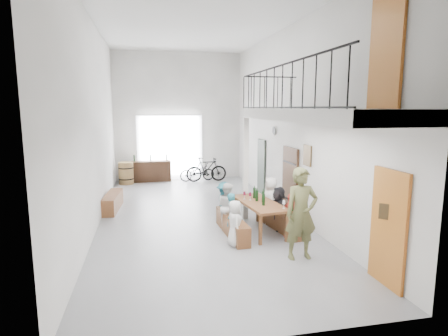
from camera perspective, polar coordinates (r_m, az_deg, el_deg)
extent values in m
plane|color=slate|center=(11.04, -3.97, -7.38)|extent=(12.00, 12.00, 0.00)
plane|color=white|center=(16.55, -6.95, 7.77)|extent=(5.50, 0.00, 5.50)
plane|color=white|center=(4.72, 5.72, 4.32)|extent=(5.50, 0.00, 5.50)
plane|color=white|center=(10.58, -19.16, 6.55)|extent=(0.00, 12.00, 12.00)
plane|color=white|center=(11.29, 9.94, 7.05)|extent=(0.00, 12.00, 12.00)
plane|color=white|center=(10.84, -4.32, 21.71)|extent=(12.00, 12.00, 0.00)
cube|color=white|center=(16.55, -8.22, 3.05)|extent=(2.80, 0.08, 2.80)
cube|color=#AD6220|center=(7.25, 23.74, -8.42)|extent=(0.06, 0.95, 2.10)
cube|color=#3D2513|center=(11.20, 10.02, -2.00)|extent=(0.06, 1.10, 2.00)
cube|color=#2C362D|center=(13.79, 5.72, 0.20)|extent=(0.06, 0.80, 2.00)
cube|color=#AD6220|center=(7.33, 23.46, 15.93)|extent=(0.06, 0.90, 1.95)
cube|color=#42311A|center=(10.06, 12.58, 1.86)|extent=(0.04, 0.45, 0.55)
cylinder|color=white|center=(12.42, 7.67, 5.67)|extent=(0.04, 0.28, 0.28)
cube|color=white|center=(8.05, 13.45, 7.90)|extent=(1.50, 5.60, 0.25)
cube|color=black|center=(7.81, 8.70, 15.22)|extent=(0.03, 5.60, 0.03)
cube|color=black|center=(7.77, 8.55, 9.12)|extent=(0.03, 5.60, 0.03)
cube|color=black|center=(10.66, 7.13, 13.61)|extent=(1.50, 0.03, 0.03)
cube|color=white|center=(10.54, 3.30, -0.15)|extent=(0.14, 0.14, 2.88)
cube|color=brown|center=(9.52, 5.39, -5.35)|extent=(1.03, 2.05, 0.06)
cube|color=brown|center=(8.76, 5.58, -9.35)|extent=(0.07, 0.07, 0.73)
cube|color=brown|center=(9.05, 9.53, -8.83)|extent=(0.07, 0.07, 0.73)
cube|color=brown|center=(10.26, 1.68, -6.54)|extent=(0.07, 0.07, 0.73)
cube|color=brown|center=(10.51, 5.16, -6.19)|extent=(0.07, 0.07, 0.73)
cube|color=brown|center=(9.45, 1.23, -8.73)|extent=(0.43, 2.07, 0.47)
cube|color=brown|center=(9.92, 8.37, -8.01)|extent=(0.57, 2.00, 0.46)
cylinder|color=black|center=(9.57, 5.02, -4.01)|extent=(0.07, 0.07, 0.35)
cylinder|color=black|center=(9.86, 4.65, -3.62)|extent=(0.07, 0.07, 0.35)
cylinder|color=black|center=(9.47, 6.00, -4.17)|extent=(0.07, 0.07, 0.35)
cylinder|color=black|center=(9.17, 6.06, -4.62)|extent=(0.07, 0.07, 0.35)
cube|color=brown|center=(12.17, -16.62, -4.97)|extent=(0.54, 1.80, 0.50)
cylinder|color=olive|center=(16.02, -14.70, -0.76)|extent=(0.61, 0.61, 0.91)
cylinder|color=black|center=(16.06, -14.67, -1.57)|extent=(0.62, 0.62, 0.05)
cylinder|color=black|center=(15.98, -14.74, 0.04)|extent=(0.62, 0.62, 0.05)
cube|color=#3D2513|center=(16.36, -11.05, -0.49)|extent=(1.67, 0.49, 0.88)
cylinder|color=black|center=(16.32, -13.51, 1.46)|extent=(0.06, 0.06, 0.28)
cylinder|color=black|center=(16.31, -11.11, 1.53)|extent=(0.06, 0.06, 0.28)
cylinder|color=black|center=(16.34, -8.72, 1.61)|extent=(0.06, 0.06, 0.28)
imported|color=silver|center=(8.64, 1.65, -8.41)|extent=(0.37, 0.54, 1.07)
imported|color=#226471|center=(9.19, 1.27, -7.21)|extent=(0.32, 0.44, 1.10)
imported|color=silver|center=(9.69, 0.56, -5.89)|extent=(0.68, 0.75, 1.25)
imported|color=#226471|center=(10.34, 0.00, -5.23)|extent=(0.62, 0.83, 1.14)
imported|color=#AA281D|center=(9.26, 10.13, -7.18)|extent=(0.40, 0.70, 1.12)
imported|color=black|center=(9.81, 8.30, -6.10)|extent=(0.34, 1.06, 1.15)
imported|color=silver|center=(10.35, 7.13, -4.89)|extent=(0.50, 0.68, 1.28)
imported|color=brown|center=(7.99, 11.69, -6.82)|extent=(0.71, 0.47, 1.94)
imported|color=#1C4C1B|center=(12.35, 6.82, -4.63)|extent=(0.41, 0.37, 0.41)
imported|color=black|center=(16.18, -4.11, -0.59)|extent=(1.57, 0.72, 0.80)
imported|color=black|center=(16.02, -2.70, -0.23)|extent=(1.75, 0.51, 1.05)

